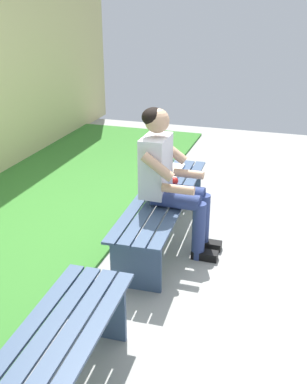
% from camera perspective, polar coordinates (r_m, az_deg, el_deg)
% --- Properties ---
extents(ground_plane, '(10.00, 7.00, 0.04)m').
position_cam_1_polar(ground_plane, '(3.27, 13.19, -17.14)').
color(ground_plane, '#9E9E99').
extents(bench_near, '(1.92, 0.51, 0.43)m').
position_cam_1_polar(bench_near, '(4.13, 1.19, -1.50)').
color(bench_near, '#384C6B').
rests_on(bench_near, ground).
extents(bench_far, '(1.80, 0.51, 0.43)m').
position_cam_1_polar(bench_far, '(2.47, -14.34, -21.92)').
color(bench_far, '#384C6B').
rests_on(bench_far, ground).
extents(person_seated, '(0.50, 0.69, 1.24)m').
position_cam_1_polar(person_seated, '(3.83, 1.99, 2.00)').
color(person_seated, silver).
rests_on(person_seated, ground).
extents(apple, '(0.07, 0.07, 0.07)m').
position_cam_1_polar(apple, '(4.29, 2.58, 1.36)').
color(apple, red).
rests_on(apple, bench_near).
extents(book_open, '(0.42, 0.17, 0.02)m').
position_cam_1_polar(book_open, '(4.61, 2.46, 2.59)').
color(book_open, white).
rests_on(book_open, bench_near).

